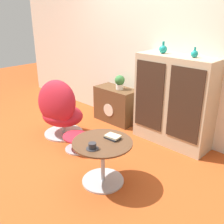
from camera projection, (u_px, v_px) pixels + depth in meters
ground_plane at (78, 156)px, 3.43m from camera, size 12.00×12.00×0.00m
wall_back at (148, 44)px, 3.89m from camera, size 6.40×0.06×2.60m
sideboard at (174, 101)px, 3.57m from camera, size 1.08×0.40×1.24m
tv_console at (116, 105)px, 4.41m from camera, size 0.73×0.37×0.58m
egg_chair at (60, 110)px, 3.84m from camera, size 0.78×0.74×0.89m
ottoman at (77, 139)px, 3.53m from camera, size 0.43×0.36×0.24m
coffee_table at (103, 157)px, 2.81m from camera, size 0.64×0.64×0.50m
vase_leftmost at (163, 49)px, 3.47m from camera, size 0.11×0.11×0.16m
vase_inner_left at (195, 54)px, 3.18m from camera, size 0.09×0.09×0.13m
potted_plant at (120, 82)px, 4.21m from camera, size 0.16×0.16×0.23m
teacup at (92, 146)px, 2.60m from camera, size 0.13×0.13×0.06m
book_stack at (113, 137)px, 2.81m from camera, size 0.17×0.13×0.04m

